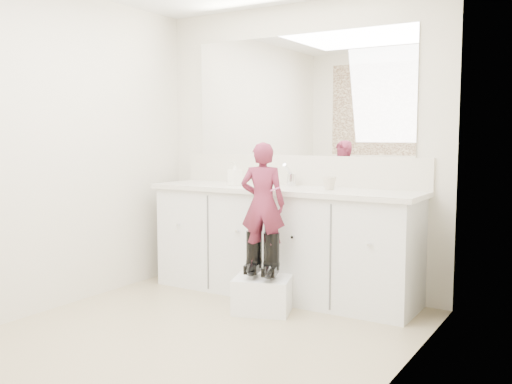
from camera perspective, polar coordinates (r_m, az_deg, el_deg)
The scene contains 16 objects.
floor at distance 3.80m, azimuth -6.62°, elevation -14.46°, with size 3.00×3.00×0.00m, color #968762.
wall_back at distance 4.84m, azimuth 4.28°, elevation 4.39°, with size 2.60×2.60×0.00m, color beige.
wall_left at distance 4.50m, azimuth -19.98°, elevation 3.97°, with size 3.00×3.00×0.00m, color beige.
wall_right at distance 2.95m, azimuth 13.44°, elevation 3.45°, with size 3.00×3.00×0.00m, color beige.
vanity_cabinet at distance 4.68m, azimuth 2.66°, elevation -5.20°, with size 2.20×0.55×0.85m, color silver.
countertop at distance 4.60m, azimuth 2.59°, elevation 0.22°, with size 2.28×0.58×0.04m, color beige.
backsplash at distance 4.83m, azimuth 4.18°, elevation 2.19°, with size 2.28×0.03×0.25m, color beige.
mirror at distance 4.84m, azimuth 4.25°, elevation 9.60°, with size 2.00×0.02×1.00m, color white.
faucet at distance 4.74m, azimuth 3.56°, elevation 1.22°, with size 0.08×0.08×0.10m, color silver.
cup at distance 4.44m, azimuth 7.35°, elevation 0.89°, with size 0.11×0.11×0.10m, color beige.
soap_bottle at distance 4.77m, azimuth -2.13°, elevation 1.85°, with size 0.09×0.09×0.20m, color white.
step_stool at distance 4.30m, azimuth 0.67°, elevation -10.21°, with size 0.41×0.34×0.26m, color white.
boot_left at distance 4.27m, azimuth -0.19°, elevation -6.19°, with size 0.12×0.23×0.34m, color black, non-canonical shape.
boot_right at distance 4.19m, azimuth 1.56°, elevation -6.40°, with size 0.12×0.23×0.34m, color black, non-canonical shape.
toddler at distance 4.17m, azimuth 0.68°, elevation -1.17°, with size 0.33×0.22×0.90m, color #A43253.
toothbrush at distance 4.12m, azimuth 1.52°, elevation 0.15°, with size 0.01×0.01×0.14m, color #CB4F91.
Camera 1 is at (2.22, -2.80, 1.31)m, focal length 40.00 mm.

